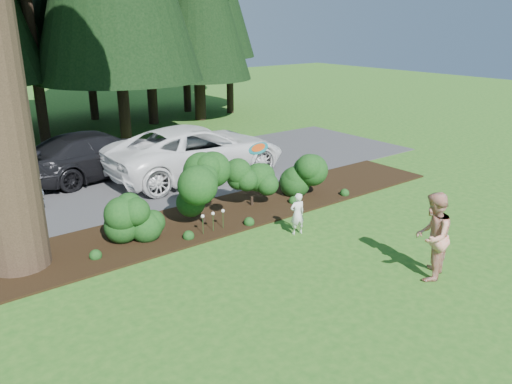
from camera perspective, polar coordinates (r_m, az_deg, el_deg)
ground at (r=11.08m, az=3.29°, el=-8.23°), size 80.00×80.00×0.00m
mulch_bed at (r=13.46m, az=-5.79°, el=-3.09°), size 16.00×2.50×0.05m
driveway at (r=17.03m, az=-13.42°, el=1.20°), size 22.00×6.00×0.03m
shrub_row at (r=13.50m, az=-2.88°, el=0.59°), size 6.53×1.60×1.61m
lily_cluster at (r=12.47m, az=-4.95°, el=-2.57°), size 0.69×0.09×0.57m
car_white_suv at (r=17.06m, az=-6.73°, el=4.68°), size 6.21×2.92×1.72m
car_dark_suv at (r=17.74m, az=-17.68°, el=4.17°), size 5.58×3.01×1.54m
child at (r=12.39m, az=4.74°, el=-2.50°), size 0.44×0.33×1.08m
adult at (r=10.75m, az=19.50°, el=-4.80°), size 1.10×1.00×1.85m
frisbee at (r=11.20m, az=0.27°, el=5.02°), size 0.43×0.45×0.23m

